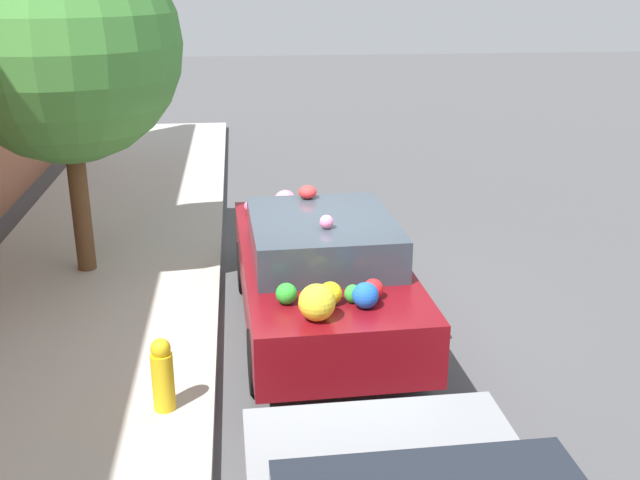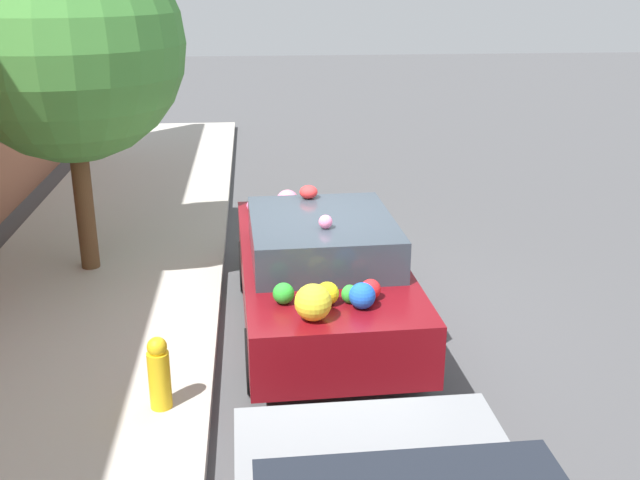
% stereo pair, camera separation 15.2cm
% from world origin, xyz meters
% --- Properties ---
extents(ground_plane, '(60.00, 60.00, 0.00)m').
position_xyz_m(ground_plane, '(0.00, 0.00, 0.00)').
color(ground_plane, '#4C4C4F').
extents(sidewalk_curb, '(24.00, 3.20, 0.14)m').
position_xyz_m(sidewalk_curb, '(0.00, 2.70, 0.07)').
color(sidewalk_curb, '#B2ADA3').
rests_on(sidewalk_curb, ground).
extents(street_tree, '(2.89, 2.89, 4.36)m').
position_xyz_m(street_tree, '(1.84, 2.86, 3.05)').
color(street_tree, brown).
rests_on(street_tree, sidewalk_curb).
extents(fire_hydrant, '(0.20, 0.20, 0.70)m').
position_xyz_m(fire_hydrant, '(-1.74, 1.54, 0.49)').
color(fire_hydrant, gold).
rests_on(fire_hydrant, sidewalk_curb).
extents(art_car, '(4.10, 1.88, 1.55)m').
position_xyz_m(art_car, '(-0.03, -0.06, 0.74)').
color(art_car, maroon).
rests_on(art_car, ground).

